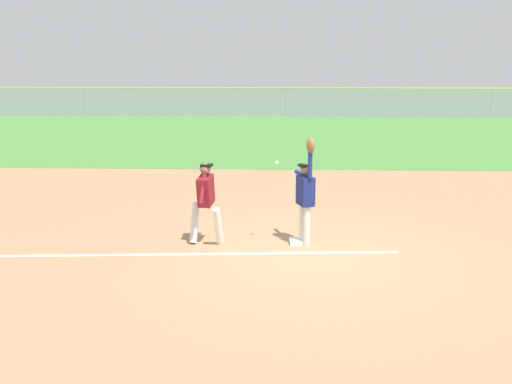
# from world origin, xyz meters

# --- Properties ---
(ground_plane) EXTENTS (79.86, 79.86, 0.00)m
(ground_plane) POSITION_xyz_m (0.00, 0.00, 0.00)
(ground_plane) COLOR #A37A54
(outfield_grass) EXTENTS (51.45, 17.67, 0.01)m
(outfield_grass) POSITION_xyz_m (0.00, 17.77, 0.01)
(outfield_grass) COLOR #478438
(outfield_grass) RESTS_ON ground_plane
(chalk_foul_line) EXTENTS (11.98, 0.84, 0.01)m
(chalk_foul_line) POSITION_xyz_m (-4.18, -0.11, 0.00)
(chalk_foul_line) COLOR white
(chalk_foul_line) RESTS_ON ground_plane
(first_base) EXTENTS (0.39, 0.39, 0.08)m
(first_base) POSITION_xyz_m (-0.18, 0.79, 0.04)
(first_base) COLOR white
(first_base) RESTS_ON ground_plane
(fielder) EXTENTS (0.41, 0.88, 2.28)m
(fielder) POSITION_xyz_m (-0.06, 0.71, 1.12)
(fielder) COLOR silver
(fielder) RESTS_ON ground_plane
(runner) EXTENTS (0.75, 0.84, 1.72)m
(runner) POSITION_xyz_m (-2.11, 0.68, 1.00)
(runner) COLOR white
(runner) RESTS_ON ground_plane
(baseball) EXTENTS (0.07, 0.07, 0.07)m
(baseball) POSITION_xyz_m (-0.66, 0.75, 1.73)
(baseball) COLOR white
(outfield_fence) EXTENTS (51.53, 0.08, 1.85)m
(outfield_fence) POSITION_xyz_m (-0.00, 26.60, 0.92)
(outfield_fence) COLOR #93999E
(outfield_fence) RESTS_ON ground_plane
(parked_car_green) EXTENTS (4.42, 2.16, 1.25)m
(parked_car_green) POSITION_xyz_m (-8.19, 30.30, 0.67)
(parked_car_green) COLOR #1E6B33
(parked_car_green) RESTS_ON ground_plane
(parked_car_silver) EXTENTS (4.58, 2.49, 1.25)m
(parked_car_silver) POSITION_xyz_m (-2.35, 30.09, 0.67)
(parked_car_silver) COLOR #B7B7BC
(parked_car_silver) RESTS_ON ground_plane
(parked_car_black) EXTENTS (4.44, 2.19, 1.25)m
(parked_car_black) POSITION_xyz_m (4.04, 29.69, 0.67)
(parked_car_black) COLOR black
(parked_car_black) RESTS_ON ground_plane
(parked_car_blue) EXTENTS (4.55, 2.42, 1.25)m
(parked_car_blue) POSITION_xyz_m (10.61, 29.77, 0.67)
(parked_car_blue) COLOR #23389E
(parked_car_blue) RESTS_ON ground_plane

